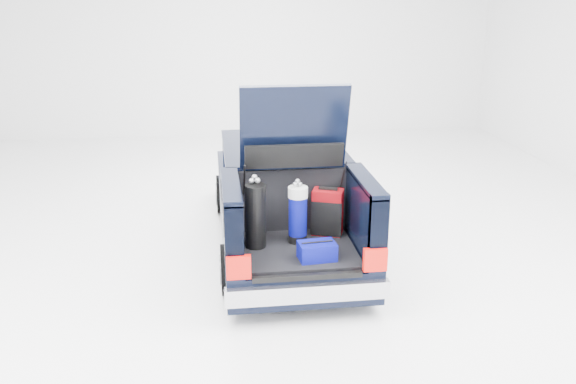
{
  "coord_description": "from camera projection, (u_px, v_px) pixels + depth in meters",
  "views": [
    {
      "loc": [
        -0.97,
        -7.99,
        3.54
      ],
      "look_at": [
        0.0,
        -0.5,
        0.97
      ],
      "focal_mm": 38.0,
      "sensor_mm": 36.0,
      "label": 1
    }
  ],
  "objects": [
    {
      "name": "car",
      "position": [
        283.0,
        198.0,
        8.64
      ],
      "size": [
        1.87,
        4.65,
        2.47
      ],
      "color": "black",
      "rests_on": "ground"
    },
    {
      "name": "red_suitcase",
      "position": [
        328.0,
        212.0,
        7.5
      ],
      "size": [
        0.42,
        0.36,
        0.6
      ],
      "rotation": [
        0.0,
        0.0,
        -0.36
      ],
      "color": "#6B0308",
      "rests_on": "car"
    },
    {
      "name": "blue_golf_bag",
      "position": [
        298.0,
        214.0,
        7.25
      ],
      "size": [
        0.25,
        0.25,
        0.78
      ],
      "rotation": [
        0.0,
        0.0,
        0.08
      ],
      "color": "black",
      "rests_on": "car"
    },
    {
      "name": "blue_duffel",
      "position": [
        317.0,
        251.0,
        6.86
      ],
      "size": [
        0.44,
        0.31,
        0.22
      ],
      "rotation": [
        0.0,
        0.0,
        0.09
      ],
      "color": "#04066C",
      "rests_on": "car"
    },
    {
      "name": "ground",
      "position": [
        284.0,
        245.0,
        8.76
      ],
      "size": [
        14.0,
        14.0,
        0.0
      ],
      "primitive_type": "plane",
      "color": "white",
      "rests_on": "ground"
    },
    {
      "name": "black_golf_bag",
      "position": [
        256.0,
        216.0,
        7.08
      ],
      "size": [
        0.29,
        0.32,
        0.87
      ],
      "rotation": [
        0.0,
        0.0,
        0.21
      ],
      "color": "black",
      "rests_on": "car"
    }
  ]
}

